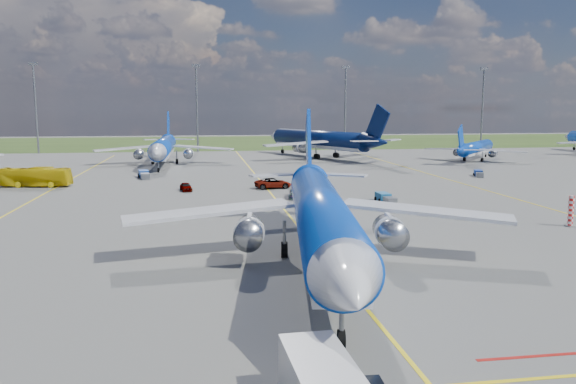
{
  "coord_description": "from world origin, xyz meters",
  "views": [
    {
      "loc": [
        -9.1,
        -40.38,
        11.31
      ],
      "look_at": [
        -1.62,
        7.97,
        4.0
      ],
      "focal_mm": 35.0,
      "sensor_mm": 36.0,
      "label": 1
    }
  ],
  "objects": [
    {
      "name": "ground",
      "position": [
        0.0,
        0.0,
        0.0
      ],
      "size": [
        400.0,
        400.0,
        0.0
      ],
      "primitive_type": "plane",
      "color": "#535351",
      "rests_on": "ground"
    },
    {
      "name": "grass_strip",
      "position": [
        0.0,
        150.0,
        0.0
      ],
      "size": [
        400.0,
        80.0,
        0.01
      ],
      "primitive_type": "cube",
      "color": "#2D4719",
      "rests_on": "ground"
    },
    {
      "name": "taxiway_lines",
      "position": [
        0.17,
        27.7,
        0.01
      ],
      "size": [
        60.25,
        160.0,
        0.02
      ],
      "color": "yellow",
      "rests_on": "ground"
    },
    {
      "name": "floodlight_masts",
      "position": [
        10.0,
        110.0,
        12.56
      ],
      "size": [
        202.2,
        0.5,
        22.7
      ],
      "color": "slate",
      "rests_on": "ground"
    },
    {
      "name": "warning_post",
      "position": [
        26.0,
        8.0,
        1.5
      ],
      "size": [
        0.5,
        0.5,
        3.0
      ],
      "primitive_type": "cylinder",
      "color": "red",
      "rests_on": "ground"
    },
    {
      "name": "bg_jet_nnw",
      "position": [
        -16.6,
        74.55,
        0.0
      ],
      "size": [
        30.4,
        39.69,
        10.32
      ],
      "primitive_type": null,
      "rotation": [
        0.0,
        0.0,
        -0.01
      ],
      "color": "#0D40B6",
      "rests_on": "ground"
    },
    {
      "name": "bg_jet_n",
      "position": [
        17.89,
        87.49,
        0.0
      ],
      "size": [
        50.65,
        55.72,
        11.86
      ],
      "primitive_type": null,
      "rotation": [
        0.0,
        0.0,
        3.59
      ],
      "color": "#081744",
      "rests_on": "ground"
    },
    {
      "name": "bg_jet_ne",
      "position": [
        50.33,
        74.58,
        0.0
      ],
      "size": [
        37.08,
        37.92,
        7.91
      ],
      "primitive_type": null,
      "rotation": [
        0.0,
        0.0,
        2.44
      ],
      "color": "#0D40B6",
      "rests_on": "ground"
    },
    {
      "name": "main_airliner",
      "position": [
        -0.78,
        -1.92,
        0.0
      ],
      "size": [
        37.28,
        45.74,
        10.93
      ],
      "primitive_type": null,
      "rotation": [
        0.0,
        0.0,
        -0.14
      ],
      "color": "#0D40B6",
      "rests_on": "ground"
    },
    {
      "name": "apron_bus",
      "position": [
        -33.16,
        45.19,
        1.44
      ],
      "size": [
        10.54,
        3.84,
        2.87
      ],
      "primitive_type": "imported",
      "rotation": [
        0.0,
        0.0,
        1.43
      ],
      "color": "#D7BB0C",
      "rests_on": "ground"
    },
    {
      "name": "service_car_a",
      "position": [
        -11.33,
        37.58,
        0.58
      ],
      "size": [
        1.99,
        3.62,
        1.17
      ],
      "primitive_type": "imported",
      "rotation": [
        0.0,
        0.0,
        0.19
      ],
      "color": "#999999",
      "rests_on": "ground"
    },
    {
      "name": "service_car_b",
      "position": [
        0.93,
        38.36,
        0.73
      ],
      "size": [
        5.52,
        3.15,
        1.45
      ],
      "primitive_type": "imported",
      "rotation": [
        0.0,
        0.0,
        1.72
      ],
      "color": "#999999",
      "rests_on": "ground"
    },
    {
      "name": "service_car_c",
      "position": [
        2.76,
        29.34,
        0.67
      ],
      "size": [
        2.79,
        4.93,
        1.35
      ],
      "primitive_type": "imported",
      "rotation": [
        0.0,
        0.0,
        -0.2
      ],
      "color": "#999999",
      "rests_on": "ground"
    },
    {
      "name": "baggage_tug_w",
      "position": [
        12.87,
        24.19,
        0.49
      ],
      "size": [
        1.39,
        4.7,
        1.05
      ],
      "rotation": [
        0.0,
        0.0,
        0.02
      ],
      "color": "#1A659C",
      "rests_on": "ground"
    },
    {
      "name": "baggage_tug_c",
      "position": [
        -18.49,
        53.59,
        0.55
      ],
      "size": [
        2.27,
        5.4,
        1.18
      ],
      "rotation": [
        0.0,
        0.0,
        0.17
      ],
      "color": "#1A45A1",
      "rests_on": "ground"
    },
    {
      "name": "baggage_tug_e",
      "position": [
        36.85,
        47.14,
        0.46
      ],
      "size": [
        2.69,
        4.5,
        0.98
      ],
      "rotation": [
        0.0,
        0.0,
        -0.37
      ],
      "color": "#193996",
      "rests_on": "ground"
    }
  ]
}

